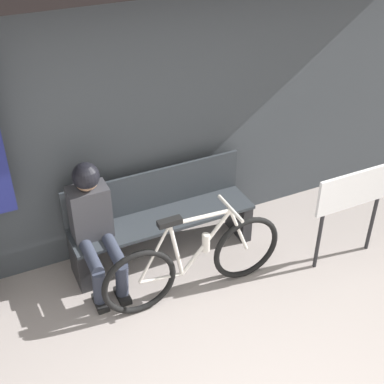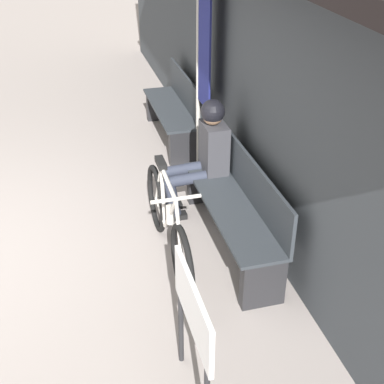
{
  "view_description": "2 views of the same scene",
  "coord_description": "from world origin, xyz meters",
  "px_view_note": "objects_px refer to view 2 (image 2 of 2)",
  "views": [
    {
      "loc": [
        -1.06,
        -1.36,
        3.39
      ],
      "look_at": [
        0.57,
        2.07,
        0.83
      ],
      "focal_mm": 50.0,
      "sensor_mm": 36.0,
      "label": 1
    },
    {
      "loc": [
        4.18,
        0.95,
        2.98
      ],
      "look_at": [
        0.33,
        1.98,
        0.59
      ],
      "focal_mm": 50.0,
      "sensor_mm": 36.0,
      "label": 2
    }
  ],
  "objects_px": {
    "person_seated": "(204,150)",
    "park_bench_far": "(175,111)",
    "park_bench_near": "(236,208)",
    "signboard": "(193,317)",
    "bicycle": "(168,225)",
    "banner_pole": "(202,55)"
  },
  "relations": [
    {
      "from": "person_seated",
      "to": "park_bench_far",
      "type": "distance_m",
      "value": 1.74
    },
    {
      "from": "park_bench_far",
      "to": "bicycle",
      "type": "bearing_deg",
      "value": -14.79
    },
    {
      "from": "park_bench_far",
      "to": "signboard",
      "type": "distance_m",
      "value": 3.98
    },
    {
      "from": "signboard",
      "to": "park_bench_near",
      "type": "bearing_deg",
      "value": 151.76
    },
    {
      "from": "bicycle",
      "to": "park_bench_near",
      "type": "bearing_deg",
      "value": 94.16
    },
    {
      "from": "person_seated",
      "to": "park_bench_far",
      "type": "bearing_deg",
      "value": 176.12
    },
    {
      "from": "park_bench_near",
      "to": "person_seated",
      "type": "height_order",
      "value": "person_seated"
    },
    {
      "from": "banner_pole",
      "to": "signboard",
      "type": "bearing_deg",
      "value": -16.94
    },
    {
      "from": "bicycle",
      "to": "park_bench_far",
      "type": "xyz_separation_m",
      "value": [
        -2.41,
        0.64,
        0.03
      ]
    },
    {
      "from": "banner_pole",
      "to": "park_bench_far",
      "type": "bearing_deg",
      "value": -173.17
    },
    {
      "from": "park_bench_near",
      "to": "person_seated",
      "type": "xyz_separation_m",
      "value": [
        -0.66,
        -0.12,
        0.28
      ]
    },
    {
      "from": "banner_pole",
      "to": "signboard",
      "type": "xyz_separation_m",
      "value": [
        3.01,
        -0.92,
        -0.64
      ]
    },
    {
      "from": "park_bench_far",
      "to": "park_bench_near",
      "type": "bearing_deg",
      "value": 0.09
    },
    {
      "from": "bicycle",
      "to": "person_seated",
      "type": "height_order",
      "value": "person_seated"
    },
    {
      "from": "park_bench_near",
      "to": "signboard",
      "type": "height_order",
      "value": "signboard"
    },
    {
      "from": "person_seated",
      "to": "park_bench_far",
      "type": "height_order",
      "value": "person_seated"
    },
    {
      "from": "park_bench_near",
      "to": "person_seated",
      "type": "distance_m",
      "value": 0.72
    },
    {
      "from": "bicycle",
      "to": "park_bench_far",
      "type": "distance_m",
      "value": 2.49
    },
    {
      "from": "person_seated",
      "to": "bicycle",
      "type": "bearing_deg",
      "value": -36.56
    },
    {
      "from": "park_bench_far",
      "to": "signboard",
      "type": "relative_size",
      "value": 1.54
    },
    {
      "from": "person_seated",
      "to": "banner_pole",
      "type": "distance_m",
      "value": 1.09
    },
    {
      "from": "park_bench_near",
      "to": "park_bench_far",
      "type": "relative_size",
      "value": 1.17
    }
  ]
}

